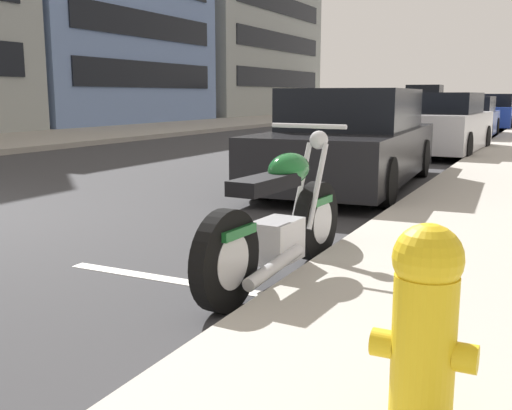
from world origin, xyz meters
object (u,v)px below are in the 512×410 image
Objects in this scene: parked_car_far_down_curb at (351,141)px; fire_hydrant at (424,328)px; parked_motorcycle at (279,223)px; parked_car_second_in_row at (464,119)px; parked_car_behind_motorcycle at (490,112)px; crossing_truck at (437,102)px; parked_car_near_corner at (437,125)px.

fire_hydrant is at bearing -163.87° from parked_car_far_down_curb.
parked_car_second_in_row reaches higher than parked_motorcycle.
parked_car_second_in_row is at bearing -4.12° from parked_car_far_down_curb.
parked_car_far_down_curb is 17.13m from parked_car_behind_motorcycle.
parked_motorcycle is 36.14m from crossing_truck.
parked_car_far_down_curb is 1.16× the size of parked_car_near_corner.
parked_car_near_corner is 11.66m from parked_car_behind_motorcycle.
crossing_truck is at bearing 11.67° from parked_motorcycle.
fire_hydrant is (-37.63, -6.48, -0.36)m from crossing_truck.
parked_car_far_down_curb is 6.94m from fire_hydrant.
parked_car_far_down_curb is at bearing 179.17° from parked_car_near_corner.
parked_car_far_down_curb reaches higher than fire_hydrant.
crossing_truck reaches higher than parked_car_far_down_curb.
parked_motorcycle is 0.47× the size of parked_car_second_in_row.
parked_motorcycle is 10.19m from parked_car_near_corner.
parked_car_second_in_row is 6.28m from parked_car_behind_motorcycle.
parked_car_behind_motorcycle is at bearing -2.63° from parked_car_second_in_row.
parked_car_near_corner is (5.47, -0.28, -0.00)m from parked_car_far_down_curb.
crossing_truck is (20.22, 4.31, 0.29)m from parked_car_second_in_row.
crossing_truck is at bearing 9.77° from fire_hydrant.
parked_car_behind_motorcycle is at bearing 106.36° from crossing_truck.
parked_motorcycle is 21.83m from parked_car_behind_motorcycle.
parked_motorcycle is 0.37× the size of crossing_truck.
crossing_truck is (13.95, 4.50, 0.26)m from parked_car_behind_motorcycle.
parked_car_far_down_curb is 10.86m from parked_car_second_in_row.
parked_car_second_in_row is at bearing 177.50° from parked_car_behind_motorcycle.
fire_hydrant is (-23.67, -1.98, -0.11)m from parked_car_behind_motorcycle.
parked_car_behind_motorcycle is at bearing 5.13° from parked_motorcycle.
parked_motorcycle is 15.57m from parked_car_second_in_row.
parked_car_second_in_row is at bearing 7.09° from fire_hydrant.
parked_car_far_down_curb is at bearing 96.11° from crossing_truck.
parked_car_near_corner reaches higher than parked_motorcycle.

